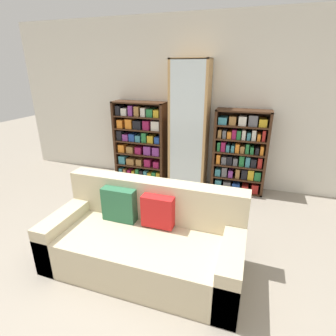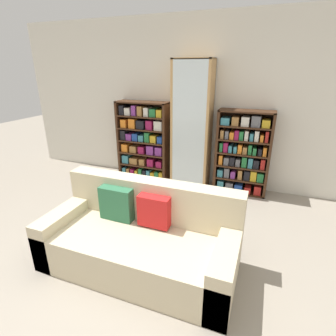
# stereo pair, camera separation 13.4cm
# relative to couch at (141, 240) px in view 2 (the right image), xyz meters

# --- Properties ---
(ground_plane) EXTENTS (16.00, 16.00, 0.00)m
(ground_plane) POSITION_rel_couch_xyz_m (-0.12, -0.44, -0.28)
(ground_plane) COLOR gray
(wall_back) EXTENTS (6.64, 0.06, 2.70)m
(wall_back) POSITION_rel_couch_xyz_m (-0.12, 2.33, 1.07)
(wall_back) COLOR silver
(wall_back) RESTS_ON ground
(couch) EXTENTS (1.92, 0.87, 0.83)m
(couch) POSITION_rel_couch_xyz_m (0.00, 0.00, 0.00)
(couch) COLOR beige
(couch) RESTS_ON ground
(bookshelf_left) EXTENTS (0.93, 0.32, 1.38)m
(bookshelf_left) POSITION_rel_couch_xyz_m (-0.98, 2.12, 0.40)
(bookshelf_left) COLOR #3D2314
(bookshelf_left) RESTS_ON ground
(display_cabinet) EXTENTS (0.61, 0.36, 2.05)m
(display_cabinet) POSITION_rel_couch_xyz_m (-0.10, 2.10, 0.73)
(display_cabinet) COLOR tan
(display_cabinet) RESTS_ON ground
(bookshelf_right) EXTENTS (0.83, 0.32, 1.32)m
(bookshelf_right) POSITION_rel_couch_xyz_m (0.74, 2.12, 0.36)
(bookshelf_right) COLOR #3D2314
(bookshelf_right) RESTS_ON ground
(wine_bottle) EXTENTS (0.08, 0.08, 0.37)m
(wine_bottle) POSITION_rel_couch_xyz_m (0.47, 0.89, -0.13)
(wine_bottle) COLOR #192333
(wine_bottle) RESTS_ON ground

